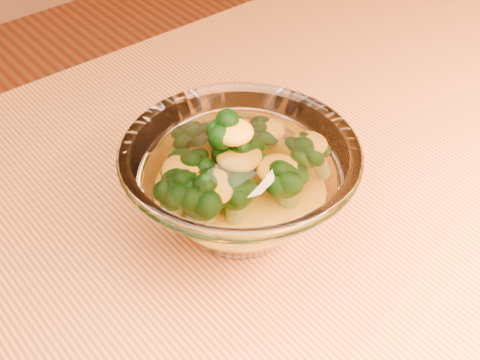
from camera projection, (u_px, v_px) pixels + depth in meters
name	position (u px, v px, depth m)	size (l,w,h in m)	color
glass_bowl	(240.00, 184.00, 0.53)	(0.19, 0.19, 0.08)	white
cheese_sauce	(240.00, 200.00, 0.54)	(0.10, 0.10, 0.03)	#E8A413
broccoli_heap	(232.00, 171.00, 0.53)	(0.14, 0.11, 0.07)	black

